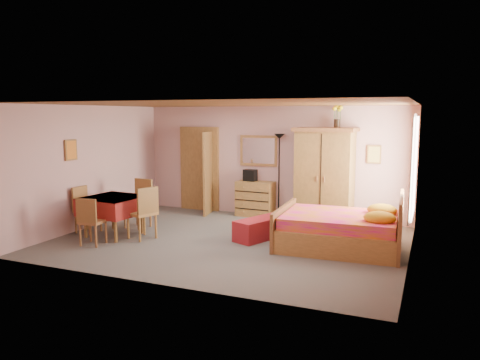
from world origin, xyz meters
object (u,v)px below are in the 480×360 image
at_px(floor_lamp, 279,176).
at_px(chair_south, 93,221).
at_px(chest_of_drawers, 255,199).
at_px(chair_east, 142,213).
at_px(stereo, 250,175).
at_px(wardrobe, 324,176).
at_px(bench, 262,228).
at_px(bed, 340,220).
at_px(sunflower_vase, 337,116).
at_px(chair_north, 137,204).
at_px(wall_mirror, 259,151).
at_px(dining_table, 114,216).
at_px(chair_west, 88,210).

bearing_deg(floor_lamp, chair_south, -125.02).
distance_m(chest_of_drawers, chair_east, 3.06).
relative_size(stereo, wardrobe, 0.14).
bearing_deg(chair_south, bench, 24.13).
bearing_deg(chair_east, bed, -56.71).
bearing_deg(chest_of_drawers, wardrobe, -0.61).
distance_m(sunflower_vase, chair_north, 4.71).
bearing_deg(wall_mirror, chest_of_drawers, -91.64).
xyz_separation_m(stereo, dining_table, (-1.82, -2.82, -0.58)).
xyz_separation_m(stereo, bed, (2.51, -1.95, -0.46)).
relative_size(chest_of_drawers, floor_lamp, 0.45).
relative_size(wall_mirror, bench, 0.77).
distance_m(bed, chair_south, 4.55).
xyz_separation_m(wardrobe, dining_table, (-3.63, -2.69, -0.67)).
relative_size(chest_of_drawers, chair_south, 0.98).
relative_size(bed, chair_west, 2.32).
relative_size(stereo, sunflower_vase, 0.57).
bearing_deg(chest_of_drawers, stereo, 164.67).
xyz_separation_m(stereo, wardrobe, (1.81, -0.13, 0.09)).
relative_size(chair_north, chair_east, 1.00).
bearing_deg(stereo, chair_east, -112.73).
xyz_separation_m(wall_mirror, sunflower_vase, (1.89, -0.21, 0.83)).
xyz_separation_m(chest_of_drawers, floor_lamp, (0.56, 0.07, 0.57)).
xyz_separation_m(bed, dining_table, (-4.33, -0.87, -0.11)).
bearing_deg(bed, wardrobe, 108.17).
bearing_deg(chest_of_drawers, bed, -36.69).
height_order(chest_of_drawers, chair_north, chair_north).
bearing_deg(floor_lamp, sunflower_vase, -3.08).
bearing_deg(chair_east, bench, -46.95).
bearing_deg(chair_east, chair_north, 60.09).
height_order(floor_lamp, bed, floor_lamp).
xyz_separation_m(chest_of_drawers, dining_table, (-1.97, -2.77, -0.02)).
bearing_deg(chair_east, dining_table, 112.01).
relative_size(sunflower_vase, chair_south, 0.57).
distance_m(chair_south, chair_north, 1.44).
bearing_deg(chair_west, dining_table, 89.52).
height_order(floor_lamp, chair_west, floor_lamp).
xyz_separation_m(sunflower_vase, chair_north, (-3.82, -2.03, -1.86)).
relative_size(bench, dining_table, 1.13).
distance_m(chest_of_drawers, floor_lamp, 0.80).
bearing_deg(wall_mirror, chair_south, -119.19).
bearing_deg(chair_south, chest_of_drawers, 54.65).
bearing_deg(bench, chair_south, -149.48).
height_order(bed, chair_north, chair_north).
distance_m(stereo, bench, 2.27).
xyz_separation_m(floor_lamp, chair_east, (-1.89, -2.82, -0.47)).
bearing_deg(stereo, wall_mirror, 46.73).
relative_size(stereo, chair_north, 0.29).
bearing_deg(wardrobe, chair_south, -133.41).
bearing_deg(wall_mirror, stereo, -134.91).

